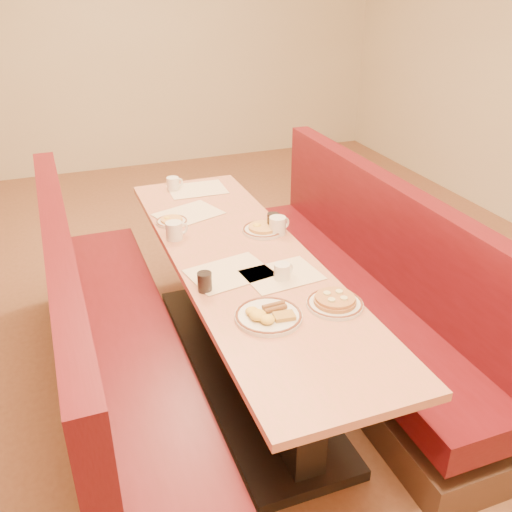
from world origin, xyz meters
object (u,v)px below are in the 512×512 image
object	(u,v)px
booth_left	(109,349)
coffee_mug_a	(282,271)
pancake_plate	(335,302)
coffee_mug_c	(278,225)
soda_tumbler_near	(205,282)
eggs_plate	(268,315)
booth_right	(360,295)
diner_table	(244,318)
coffee_mug_d	(173,183)
coffee_mug_b	(175,230)
soda_tumbler_mid	(273,221)

from	to	relation	value
booth_left	coffee_mug_a	xyz separation A→B (m)	(0.83, -0.28, 0.43)
pancake_plate	coffee_mug_c	world-z (taller)	coffee_mug_c
soda_tumbler_near	eggs_plate	bearing A→B (deg)	-60.16
pancake_plate	coffee_mug_a	size ratio (longest dim) A/B	2.37
eggs_plate	pancake_plate	bearing A→B (deg)	-1.52
booth_right	diner_table	bearing A→B (deg)	180.00
booth_left	coffee_mug_d	distance (m)	1.34
booth_right	coffee_mug_a	distance (m)	0.81
diner_table	coffee_mug_b	distance (m)	0.62
coffee_mug_c	soda_tumbler_mid	bearing A→B (deg)	75.94
soda_tumbler_near	soda_tumbler_mid	distance (m)	0.77
coffee_mug_a	coffee_mug_c	bearing A→B (deg)	51.31
coffee_mug_d	soda_tumbler_near	xyz separation A→B (m)	(-0.18, -1.35, 0.00)
booth_left	coffee_mug_d	xyz separation A→B (m)	(0.63, 1.10, 0.43)
pancake_plate	eggs_plate	bearing A→B (deg)	178.48
coffee_mug_d	soda_tumbler_mid	size ratio (longest dim) A/B	1.20
eggs_plate	coffee_mug_b	distance (m)	0.94
coffee_mug_b	eggs_plate	bearing A→B (deg)	-90.14
coffee_mug_b	coffee_mug_d	bearing A→B (deg)	65.79
eggs_plate	coffee_mug_b	xyz separation A→B (m)	(-0.18, 0.93, 0.03)
soda_tumbler_mid	coffee_mug_b	bearing A→B (deg)	172.27
coffee_mug_c	soda_tumbler_near	distance (m)	0.73
diner_table	coffee_mug_a	bearing A→B (deg)	-69.87
diner_table	booth_left	xyz separation A→B (m)	(-0.73, 0.00, -0.01)
booth_right	soda_tumbler_near	world-z (taller)	booth_right
soda_tumbler_near	coffee_mug_c	bearing A→B (deg)	39.22
booth_left	pancake_plate	bearing A→B (deg)	-31.36
booth_right	soda_tumbler_mid	bearing A→B (deg)	148.66
booth_left	coffee_mug_d	bearing A→B (deg)	60.30
pancake_plate	coffee_mug_c	bearing A→B (deg)	85.80
coffee_mug_b	coffee_mug_c	size ratio (longest dim) A/B	1.00
eggs_plate	coffee_mug_a	world-z (taller)	coffee_mug_a
booth_left	eggs_plate	xyz separation A→B (m)	(0.64, -0.58, 0.41)
diner_table	soda_tumbler_near	bearing A→B (deg)	-138.25
diner_table	soda_tumbler_mid	size ratio (longest dim) A/B	25.92
coffee_mug_b	soda_tumbler_mid	world-z (taller)	coffee_mug_b
coffee_mug_c	soda_tumbler_near	bearing A→B (deg)	-158.17
coffee_mug_c	soda_tumbler_mid	world-z (taller)	coffee_mug_c
coffee_mug_b	diner_table	bearing A→B (deg)	-63.11
pancake_plate	coffee_mug_b	bearing A→B (deg)	118.22
coffee_mug_b	coffee_mug_c	world-z (taller)	coffee_mug_c
pancake_plate	soda_tumbler_mid	distance (m)	0.86
coffee_mug_b	coffee_mug_c	distance (m)	0.58
coffee_mug_a	coffee_mug_b	world-z (taller)	coffee_mug_b
eggs_plate	coffee_mug_d	xyz separation A→B (m)	(-0.01, 1.68, 0.03)
coffee_mug_c	soda_tumbler_mid	distance (m)	0.07
coffee_mug_b	soda_tumbler_near	xyz separation A→B (m)	(-0.00, -0.60, -0.00)
coffee_mug_c	soda_tumbler_mid	xyz separation A→B (m)	(-0.00, 0.07, -0.00)
booth_left	pancake_plate	size ratio (longest dim) A/B	9.84
diner_table	coffee_mug_c	distance (m)	0.55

